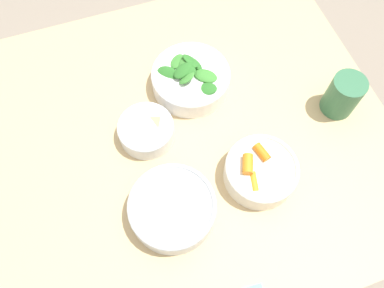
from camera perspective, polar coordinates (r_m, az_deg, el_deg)
ground_plane at (r=1.61m, az=-1.25°, el=-11.13°), size 10.00×10.00×0.00m
dining_table at (r=1.01m, az=-1.96°, el=-2.22°), size 1.02×0.88×0.77m
bowl_carrots at (r=0.83m, az=10.42°, el=-4.11°), size 0.16×0.16×0.07m
bowl_greens at (r=0.94m, az=-0.22°, el=10.00°), size 0.19×0.19×0.08m
bowl_beans_hotdog at (r=0.80m, az=-2.99°, el=-9.80°), size 0.18×0.18×0.06m
bowl_cookies at (r=0.87m, az=-6.98°, el=2.11°), size 0.13×0.13×0.05m
cup at (r=0.95m, az=22.01°, el=6.90°), size 0.08×0.08×0.10m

